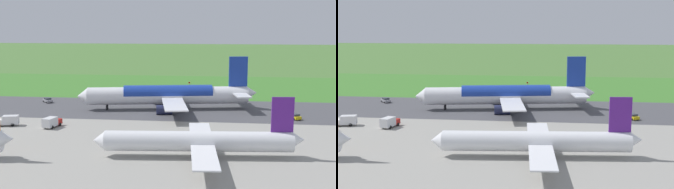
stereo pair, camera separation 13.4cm
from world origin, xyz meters
TOP-DOWN VIEW (x-y plane):
  - ground_plane at (0.00, 0.00)m, footprint 800.00×800.00m
  - runway_asphalt at (0.00, 0.00)m, footprint 600.00×32.88m
  - apron_concrete at (0.00, 52.85)m, footprint 440.00×110.00m
  - grass_verge_foreground at (0.00, -43.42)m, footprint 600.00×80.00m
  - airliner_main at (-0.28, -0.06)m, footprint 53.95×44.38m
  - airliner_parked_mid at (-11.50, 46.96)m, footprint 41.03×33.60m
  - service_truck_baggage at (37.78, 26.26)m, footprint 6.18×3.61m
  - service_car_followme at (-35.43, 10.08)m, footprint 3.43×4.57m
  - service_truck_fuel at (26.14, 26.72)m, footprint 3.43×6.15m
  - service_car_ops at (40.40, -6.51)m, footprint 4.19×4.29m
  - no_stopping_sign at (-3.51, -41.03)m, footprint 0.60×0.10m
  - traffic_cone_orange at (0.35, -45.48)m, footprint 0.40×0.40m

SIDE VIEW (x-z plane):
  - ground_plane at x=0.00m, z-range 0.00..0.00m
  - grass_verge_foreground at x=0.00m, z-range 0.00..0.04m
  - apron_concrete at x=0.00m, z-range 0.00..0.05m
  - runway_asphalt at x=0.00m, z-range 0.00..0.06m
  - traffic_cone_orange at x=0.35m, z-range 0.00..0.55m
  - service_car_followme at x=-35.43m, z-range 0.03..1.65m
  - service_car_ops at x=40.40m, z-range 0.03..1.65m
  - service_truck_baggage at x=37.78m, z-range 0.08..2.73m
  - service_truck_fuel at x=26.14m, z-range 0.08..2.73m
  - no_stopping_sign at x=-3.51m, z-range 0.26..3.13m
  - airliner_parked_mid at x=-11.50m, z-range -2.72..9.25m
  - airliner_main at x=-0.28m, z-range -3.59..12.29m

